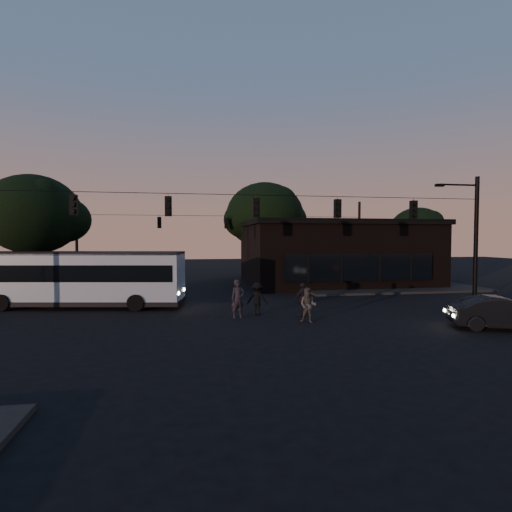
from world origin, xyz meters
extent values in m
plane|color=black|center=(0.00, 0.00, 0.00)|extent=(120.00, 120.00, 0.00)
cube|color=black|center=(12.00, 14.00, 0.07)|extent=(14.00, 10.00, 0.15)
cube|color=black|center=(-14.00, 14.00, 0.07)|extent=(14.00, 10.00, 0.15)
cube|color=black|center=(9.00, 16.00, 2.50)|extent=(15.00, 10.00, 5.00)
cube|color=black|center=(9.00, 16.00, 5.20)|extent=(15.40, 10.40, 0.40)
cube|color=black|center=(9.00, 10.88, 1.80)|extent=(11.50, 0.18, 2.00)
cylinder|color=black|center=(4.00, 22.00, 2.00)|extent=(0.44, 0.44, 4.00)
ellipsoid|color=black|center=(4.00, 22.00, 6.20)|extent=(7.60, 7.60, 6.46)
cylinder|color=black|center=(18.00, 18.00, 1.50)|extent=(0.44, 0.44, 3.00)
ellipsoid|color=black|center=(18.00, 18.00, 4.65)|extent=(5.20, 5.20, 4.42)
cylinder|color=black|center=(-14.00, 13.00, 1.80)|extent=(0.44, 0.44, 3.60)
ellipsoid|color=black|center=(-14.00, 13.00, 5.58)|extent=(6.40, 6.40, 5.44)
cylinder|color=black|center=(13.00, 4.00, 3.75)|extent=(0.24, 0.24, 7.50)
cylinder|color=black|center=(0.00, 4.00, 6.20)|extent=(26.00, 0.03, 0.03)
cube|color=black|center=(-9.00, 4.00, 5.55)|extent=(0.34, 0.30, 1.00)
cube|color=black|center=(-4.50, 4.00, 5.55)|extent=(0.34, 0.30, 1.00)
cube|color=black|center=(0.00, 4.00, 5.55)|extent=(0.34, 0.30, 1.00)
cube|color=black|center=(4.50, 4.00, 5.55)|extent=(0.34, 0.30, 1.00)
cube|color=black|center=(9.00, 4.00, 5.55)|extent=(0.34, 0.30, 1.00)
cylinder|color=black|center=(-13.00, 20.00, 3.75)|extent=(0.24, 0.24, 7.50)
cylinder|color=black|center=(13.00, 20.00, 3.75)|extent=(0.24, 0.24, 7.50)
cylinder|color=black|center=(0.00, 20.00, 6.00)|extent=(26.00, 0.03, 0.03)
cube|color=black|center=(-6.00, 20.00, 5.35)|extent=(0.34, 0.30, 1.00)
cube|color=black|center=(0.00, 20.00, 5.35)|extent=(0.34, 0.30, 1.00)
cube|color=black|center=(6.00, 20.00, 5.35)|extent=(0.34, 0.30, 1.00)
cube|color=#98ACC2|center=(-9.42, 7.28, 1.77)|extent=(11.41, 4.39, 2.63)
cube|color=black|center=(-9.42, 7.28, 2.03)|extent=(10.98, 4.36, 0.91)
cube|color=black|center=(-9.42, 7.28, 3.09)|extent=(11.41, 4.39, 0.15)
cube|color=black|center=(-9.42, 7.28, 0.35)|extent=(11.52, 4.47, 0.25)
cylinder|color=black|center=(-13.48, 6.70, 0.46)|extent=(0.94, 0.40, 0.91)
cylinder|color=black|center=(-13.05, 9.19, 0.46)|extent=(0.94, 0.40, 0.91)
cylinder|color=black|center=(-6.34, 5.46, 0.46)|extent=(0.94, 0.40, 0.91)
cylinder|color=black|center=(-5.91, 7.96, 0.46)|extent=(0.94, 0.40, 0.91)
imported|color=black|center=(9.80, -1.74, 0.70)|extent=(4.52, 2.87, 1.41)
imported|color=black|center=(-1.12, 2.78, 0.94)|extent=(0.78, 0.60, 1.89)
imported|color=#494642|center=(1.95, 1.06, 0.82)|extent=(1.00, 0.94, 1.63)
imported|color=black|center=(2.15, 2.57, 0.85)|extent=(1.08, 0.75, 1.70)
imported|color=black|center=(-0.04, 3.32, 0.83)|extent=(1.23, 0.96, 1.67)
camera|label=1|loc=(-3.58, -16.68, 3.92)|focal=28.00mm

